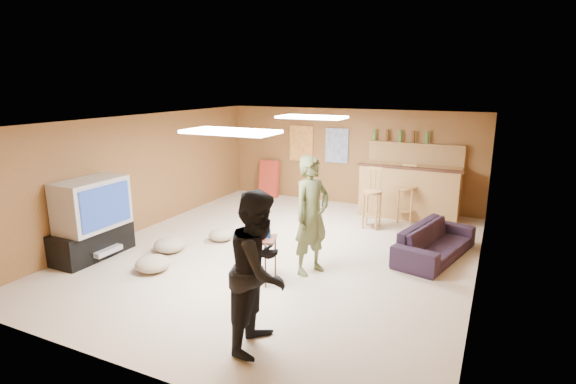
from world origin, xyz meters
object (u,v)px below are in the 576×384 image
at_px(person_black, 260,270).
at_px(person_olive, 312,216).
at_px(bar_counter, 409,192).
at_px(tray_table, 258,260).
at_px(sofa, 435,242).
at_px(tv_body, 92,204).

bearing_deg(person_black, person_olive, 0.14).
distance_m(bar_counter, tray_table, 4.32).
relative_size(person_black, sofa, 0.95).
bearing_deg(sofa, tv_body, 129.31).
bearing_deg(bar_counter, person_black, -95.46).
distance_m(person_olive, person_black, 2.02).
relative_size(tv_body, sofa, 0.60).
relative_size(tv_body, bar_counter, 0.55).
bearing_deg(tv_body, person_black, -16.02).
bearing_deg(person_olive, sofa, -25.69).
xyz_separation_m(person_black, tray_table, (-0.80, 1.39, -0.54)).
relative_size(sofa, tray_table, 2.80).
xyz_separation_m(bar_counter, tray_table, (-1.33, -4.10, -0.22)).
bearing_deg(bar_counter, sofa, -68.24).
relative_size(person_olive, tray_table, 2.71).
relative_size(tv_body, tray_table, 1.69).
xyz_separation_m(bar_counter, sofa, (0.83, -2.08, -0.28)).
distance_m(sofa, tray_table, 2.96).
relative_size(person_olive, sofa, 0.97).
bearing_deg(person_black, tray_table, 23.32).
xyz_separation_m(sofa, tray_table, (-2.16, -2.02, 0.06)).
xyz_separation_m(person_black, sofa, (1.36, 3.41, -0.60)).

